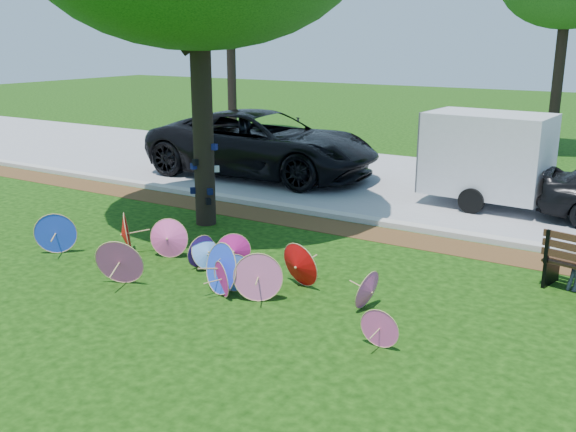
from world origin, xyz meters
The scene contains 7 objects.
ground centered at (0.00, 0.00, 0.00)m, with size 90.00×90.00×0.00m, color black.
mulch_strip centered at (0.00, 4.50, 0.01)m, with size 90.00×1.00×0.01m, color #472D16.
curb centered at (0.00, 5.20, 0.06)m, with size 90.00×0.30×0.12m, color #B7B5AD.
street centered at (0.00, 9.35, 0.01)m, with size 90.00×8.00×0.01m, color gray.
parasol_pile centered at (-0.43, 0.56, 0.37)m, with size 7.44×2.16×0.85m.
black_van centered at (-4.15, 8.15, 0.95)m, with size 3.15×6.84×1.90m, color black.
cargo_trailer centered at (2.38, 8.05, 1.27)m, with size 2.77×1.76×2.54m, color silver.
Camera 1 is at (6.23, -7.34, 3.96)m, focal length 40.00 mm.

